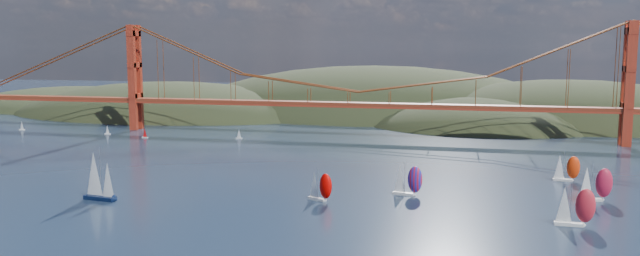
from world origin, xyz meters
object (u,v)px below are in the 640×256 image
object	(u,v)px
sloop_navy	(98,177)
racer_3	(566,168)
racer_1	(574,206)
racer_rwb	(407,179)
racer_0	(320,186)
racer_2	(595,183)

from	to	relation	value
sloop_navy	racer_3	bearing A→B (deg)	30.47
racer_1	racer_rwb	size ratio (longest dim) A/B	1.07
racer_0	racer_3	distance (m)	84.82
racer_2	racer_3	distance (m)	26.88
racer_3	racer_1	bearing A→B (deg)	-95.43
sloop_navy	racer_1	world-z (taller)	sloop_navy
sloop_navy	racer_2	size ratio (longest dim) A/B	1.42
racer_0	sloop_navy	bearing A→B (deg)	-142.11
racer_0	racer_3	bearing A→B (deg)	56.64
sloop_navy	racer_2	world-z (taller)	sloop_navy
sloop_navy	racer_0	world-z (taller)	sloop_navy
racer_1	racer_rwb	world-z (taller)	racer_1
racer_0	racer_3	xyz separation A→B (m)	(72.44, 44.12, 0.10)
racer_1	racer_3	bearing A→B (deg)	86.06
racer_3	racer_2	bearing A→B (deg)	-80.94
racer_0	racer_1	size ratio (longest dim) A/B	0.86
sloop_navy	racer_rwb	size ratio (longest dim) A/B	1.52
racer_2	sloop_navy	bearing A→B (deg)	-176.79
racer_0	racer_2	distance (m)	78.35
racer_0	racer_rwb	distance (m)	26.69
racer_2	racer_3	bearing A→B (deg)	88.81
racer_2	racer_rwb	xyz separation A→B (m)	(-52.68, -5.23, -0.34)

